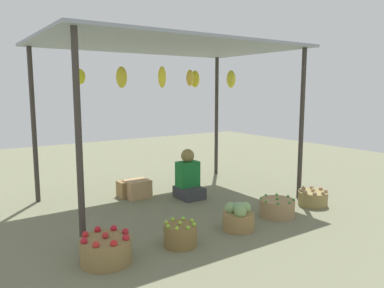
{
  "coord_description": "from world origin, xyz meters",
  "views": [
    {
      "loc": [
        -2.92,
        -4.88,
        1.7
      ],
      "look_at": [
        0.0,
        -0.6,
        0.95
      ],
      "focal_mm": 35.13,
      "sensor_mm": 36.0,
      "label": 1
    }
  ],
  "objects_px": {
    "basket_potatoes": "(313,198)",
    "wooden_crate_near_vendor": "(137,189)",
    "vendor_person": "(188,179)",
    "basket_green_chilies": "(277,208)",
    "basket_limes": "(180,235)",
    "basket_red_apples": "(106,250)",
    "basket_cabbages": "(239,217)",
    "wooden_crate_stacked_rear": "(129,189)"
  },
  "relations": [
    {
      "from": "basket_cabbages",
      "to": "wooden_crate_near_vendor",
      "type": "distance_m",
      "value": 2.0
    },
    {
      "from": "vendor_person",
      "to": "basket_cabbages",
      "type": "relative_size",
      "value": 2.02
    },
    {
      "from": "vendor_person",
      "to": "basket_red_apples",
      "type": "xyz_separation_m",
      "value": [
        -1.93,
        -1.42,
        -0.17
      ]
    },
    {
      "from": "basket_red_apples",
      "to": "basket_cabbages",
      "type": "distance_m",
      "value": 1.68
    },
    {
      "from": "vendor_person",
      "to": "wooden_crate_near_vendor",
      "type": "distance_m",
      "value": 0.83
    },
    {
      "from": "basket_limes",
      "to": "basket_green_chilies",
      "type": "height_order",
      "value": "basket_limes"
    },
    {
      "from": "basket_red_apples",
      "to": "wooden_crate_near_vendor",
      "type": "distance_m",
      "value": 2.28
    },
    {
      "from": "basket_potatoes",
      "to": "wooden_crate_near_vendor",
      "type": "xyz_separation_m",
      "value": [
        -1.97,
        1.84,
        0.03
      ]
    },
    {
      "from": "wooden_crate_near_vendor",
      "to": "wooden_crate_stacked_rear",
      "type": "xyz_separation_m",
      "value": [
        -0.08,
        0.12,
        -0.01
      ]
    },
    {
      "from": "basket_limes",
      "to": "wooden_crate_near_vendor",
      "type": "height_order",
      "value": "same"
    },
    {
      "from": "wooden_crate_near_vendor",
      "to": "wooden_crate_stacked_rear",
      "type": "bearing_deg",
      "value": 124.42
    },
    {
      "from": "basket_red_apples",
      "to": "basket_potatoes",
      "type": "height_order",
      "value": "basket_red_apples"
    },
    {
      "from": "wooden_crate_stacked_rear",
      "to": "basket_cabbages",
      "type": "bearing_deg",
      "value": -76.65
    },
    {
      "from": "wooden_crate_near_vendor",
      "to": "wooden_crate_stacked_rear",
      "type": "height_order",
      "value": "wooden_crate_near_vendor"
    },
    {
      "from": "basket_green_chilies",
      "to": "vendor_person",
      "type": "bearing_deg",
      "value": 109.84
    },
    {
      "from": "vendor_person",
      "to": "wooden_crate_near_vendor",
      "type": "bearing_deg",
      "value": 144.67
    },
    {
      "from": "vendor_person",
      "to": "wooden_crate_near_vendor",
      "type": "relative_size",
      "value": 2.09
    },
    {
      "from": "vendor_person",
      "to": "basket_potatoes",
      "type": "height_order",
      "value": "vendor_person"
    },
    {
      "from": "wooden_crate_near_vendor",
      "to": "basket_green_chilies",
      "type": "bearing_deg",
      "value": -58.04
    },
    {
      "from": "basket_red_apples",
      "to": "wooden_crate_stacked_rear",
      "type": "distance_m",
      "value": 2.33
    },
    {
      "from": "basket_limes",
      "to": "wooden_crate_stacked_rear",
      "type": "distance_m",
      "value": 2.11
    },
    {
      "from": "wooden_crate_stacked_rear",
      "to": "basket_limes",
      "type": "bearing_deg",
      "value": -99.72
    },
    {
      "from": "basket_cabbages",
      "to": "basket_potatoes",
      "type": "distance_m",
      "value": 1.57
    },
    {
      "from": "wooden_crate_near_vendor",
      "to": "wooden_crate_stacked_rear",
      "type": "distance_m",
      "value": 0.15
    },
    {
      "from": "basket_cabbages",
      "to": "wooden_crate_stacked_rear",
      "type": "relative_size",
      "value": 1.09
    },
    {
      "from": "vendor_person",
      "to": "basket_green_chilies",
      "type": "bearing_deg",
      "value": -70.16
    },
    {
      "from": "vendor_person",
      "to": "basket_potatoes",
      "type": "distance_m",
      "value": 1.9
    },
    {
      "from": "vendor_person",
      "to": "basket_potatoes",
      "type": "bearing_deg",
      "value": -46.31
    },
    {
      "from": "basket_green_chilies",
      "to": "wooden_crate_near_vendor",
      "type": "height_order",
      "value": "wooden_crate_near_vendor"
    },
    {
      "from": "basket_green_chilies",
      "to": "wooden_crate_stacked_rear",
      "type": "xyz_separation_m",
      "value": [
        -1.25,
        2.0,
        0.01
      ]
    },
    {
      "from": "basket_limes",
      "to": "vendor_person",
      "type": "bearing_deg",
      "value": 53.47
    },
    {
      "from": "basket_potatoes",
      "to": "wooden_crate_stacked_rear",
      "type": "distance_m",
      "value": 2.84
    },
    {
      "from": "basket_red_apples",
      "to": "basket_limes",
      "type": "distance_m",
      "value": 0.83
    },
    {
      "from": "basket_limes",
      "to": "wooden_crate_near_vendor",
      "type": "distance_m",
      "value": 2.01
    },
    {
      "from": "basket_red_apples",
      "to": "basket_green_chilies",
      "type": "height_order",
      "value": "basket_red_apples"
    },
    {
      "from": "basket_green_chilies",
      "to": "basket_cabbages",
      "type": "bearing_deg",
      "value": -174.03
    },
    {
      "from": "basket_limes",
      "to": "basket_potatoes",
      "type": "distance_m",
      "value": 2.41
    },
    {
      "from": "vendor_person",
      "to": "basket_green_chilies",
      "type": "distance_m",
      "value": 1.51
    },
    {
      "from": "basket_limes",
      "to": "wooden_crate_stacked_rear",
      "type": "height_order",
      "value": "basket_limes"
    },
    {
      "from": "basket_potatoes",
      "to": "basket_cabbages",
      "type": "bearing_deg",
      "value": -175.73
    },
    {
      "from": "basket_red_apples",
      "to": "basket_green_chilies",
      "type": "bearing_deg",
      "value": 0.33
    },
    {
      "from": "basket_red_apples",
      "to": "basket_cabbages",
      "type": "bearing_deg",
      "value": -2.24
    }
  ]
}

